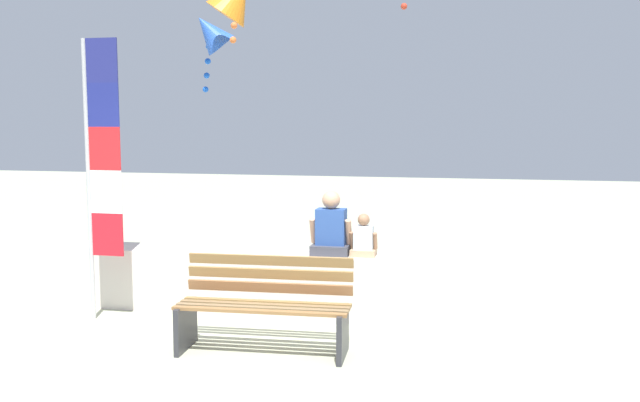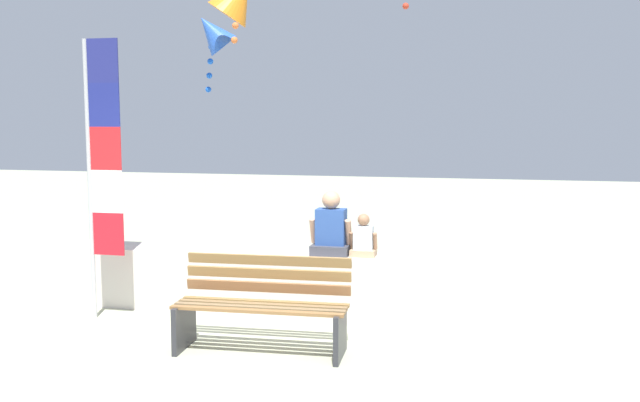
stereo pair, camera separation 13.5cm
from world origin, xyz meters
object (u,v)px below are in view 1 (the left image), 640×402
object	(u,v)px
park_bench	(265,308)
kite_blue	(210,33)
person_adult	(331,230)
flag_banner	(99,161)
person_child	(364,240)

from	to	relation	value
park_bench	kite_blue	size ratio (longest dim) A/B	1.57
person_adult	kite_blue	distance (m)	3.19
kite_blue	park_bench	bearing A→B (deg)	-59.72
person_adult	kite_blue	world-z (taller)	kite_blue
park_bench	flag_banner	xyz separation A→B (m)	(-2.04, 0.63, 1.34)
person_adult	kite_blue	xyz separation A→B (m)	(-1.83, 1.18, 2.33)
park_bench	person_child	xyz separation A→B (m)	(0.75, 1.30, 0.46)
park_bench	flag_banner	size ratio (longest dim) A/B	0.55
person_adult	flag_banner	distance (m)	2.63
park_bench	person_child	distance (m)	1.57
person_child	kite_blue	bearing A→B (deg)	151.81
person_adult	person_child	distance (m)	0.38
kite_blue	person_child	bearing A→B (deg)	-28.19
park_bench	person_child	world-z (taller)	person_child
person_adult	person_child	xyz separation A→B (m)	(0.36, 0.00, -0.10)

